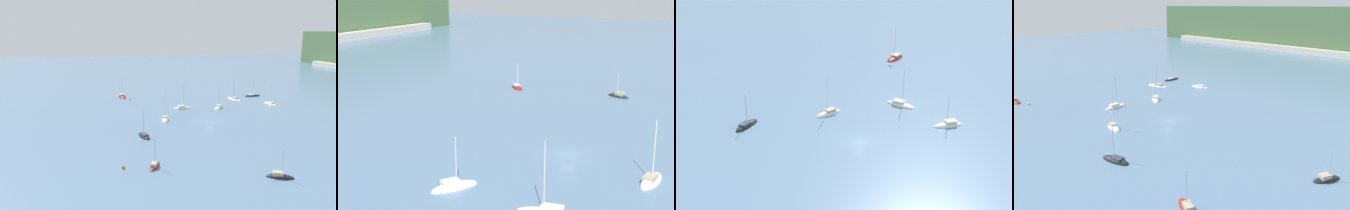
{
  "view_description": "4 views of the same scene",
  "coord_description": "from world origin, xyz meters",
  "views": [
    {
      "loc": [
        103.6,
        -31.89,
        30.51
      ],
      "look_at": [
        -13.65,
        -11.88,
        3.38
      ],
      "focal_mm": 35.0,
      "sensor_mm": 36.0,
      "label": 1
    },
    {
      "loc": [
        -69.48,
        -23.52,
        27.55
      ],
      "look_at": [
        11.62,
        17.36,
        3.73
      ],
      "focal_mm": 50.0,
      "sensor_mm": 36.0,
      "label": 2
    },
    {
      "loc": [
        65.56,
        57.03,
        48.06
      ],
      "look_at": [
        -9.91,
        -13.67,
        1.01
      ],
      "focal_mm": 50.0,
      "sensor_mm": 36.0,
      "label": 3
    },
    {
      "loc": [
        67.63,
        -52.9,
        31.13
      ],
      "look_at": [
        -6.45,
        10.49,
        1.12
      ],
      "focal_mm": 35.0,
      "sensor_mm": 36.0,
      "label": 4
    }
  ],
  "objects": [
    {
      "name": "sailboat_3",
      "position": [
        44.15,
        2.36,
        0.12
      ],
      "size": [
        4.17,
        6.27,
        6.69
      ],
      "rotation": [
        0.0,
        0.0,
        1.19
      ],
      "color": "black",
      "rests_on": "ground_plane"
    },
    {
      "name": "sailboat_9",
      "position": [
        -40.18,
        33.42,
        0.07
      ],
      "size": [
        2.53,
        8.19,
        8.66
      ],
      "rotation": [
        0.0,
        0.0,
        1.62
      ],
      "color": "black",
      "rests_on": "ground_plane"
    },
    {
      "name": "sailboat_10",
      "position": [
        -5.14,
        -14.26,
        0.1
      ],
      "size": [
        6.97,
        3.23,
        10.16
      ],
      "rotation": [
        0.0,
        0.0,
        6.13
      ],
      "color": "white",
      "rests_on": "ground_plane"
    },
    {
      "name": "sailboat_7",
      "position": [
        -35.06,
        22.25,
        0.11
      ],
      "size": [
        9.26,
        5.07,
        9.82
      ],
      "rotation": [
        0.0,
        0.0,
        3.43
      ],
      "color": "white",
      "rests_on": "ground_plane"
    },
    {
      "name": "sailboat_8",
      "position": [
        11.93,
        -23.37,
        0.07
      ],
      "size": [
        7.49,
        4.18,
        8.61
      ],
      "rotation": [
        0.0,
        0.0,
        3.41
      ],
      "color": "black",
      "rests_on": "ground_plane"
    },
    {
      "name": "sailboat_6",
      "position": [
        -20.96,
        -4.7,
        0.12
      ],
      "size": [
        3.56,
        8.1,
        10.45
      ],
      "rotation": [
        0.0,
        0.0,
        1.71
      ],
      "color": "white",
      "rests_on": "ground_plane"
    },
    {
      "name": "ground_plane",
      "position": [
        0.0,
        0.0,
        0.0
      ],
      "size": [
        600.0,
        600.0,
        0.0
      ],
      "primitive_type": "plane",
      "color": "slate"
    },
    {
      "name": "sailboat_0",
      "position": [
        -19.4,
        9.8,
        0.12
      ],
      "size": [
        7.08,
        5.74,
        8.12
      ],
      "rotation": [
        0.0,
        0.0,
        5.7
      ],
      "color": "white",
      "rests_on": "ground_plane"
    },
    {
      "name": "mooring_buoy_1",
      "position": [
        -42.08,
        -24.67,
        0.35
      ],
      "size": [
        0.7,
        0.7,
        0.7
      ],
      "color": "white",
      "rests_on": "ground_plane"
    },
    {
      "name": "sailboat_5",
      "position": [
        34.03,
        -23.11,
        0.13
      ],
      "size": [
        6.29,
        3.88,
        7.24
      ],
      "rotation": [
        0.0,
        0.0,
        2.78
      ],
      "color": "maroon",
      "rests_on": "ground_plane"
    },
    {
      "name": "sailboat_2",
      "position": [
        -22.65,
        33.65,
        0.1
      ],
      "size": [
        7.57,
        3.79,
        8.86
      ],
      "rotation": [
        0.0,
        0.0,
        3.39
      ],
      "color": "white",
      "rests_on": "ground_plane"
    }
  ]
}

